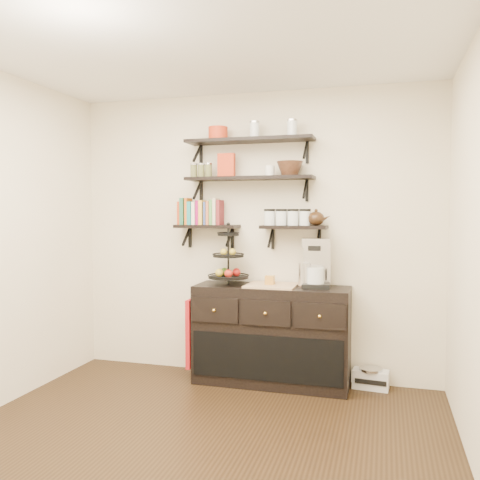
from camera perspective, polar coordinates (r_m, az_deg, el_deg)
name	(u,v)px	position (r m, az deg, el deg)	size (l,w,h in m)	color
floor	(184,457)	(3.57, -6.28, -23.05)	(3.50, 3.50, 0.00)	black
ceiling	(182,28)	(3.39, -6.58, 22.53)	(3.50, 3.50, 0.02)	white
back_wall	(253,235)	(4.87, 1.45, 0.55)	(3.50, 0.02, 2.70)	#F2E9CD
shelf_top	(249,141)	(4.78, 1.06, 11.09)	(1.20, 0.27, 0.23)	black
shelf_mid	(249,179)	(4.75, 1.06, 6.90)	(1.20, 0.27, 0.23)	black
shelf_low_left	(207,227)	(4.88, -3.68, 1.46)	(0.60, 0.25, 0.23)	black
shelf_low_right	(294,228)	(4.66, 6.09, 1.37)	(0.60, 0.25, 0.23)	black
cookbooks	(202,213)	(4.89, -4.28, 3.08)	(0.43, 0.15, 0.26)	#A73616
glass_canisters	(287,218)	(4.67, 5.31, 2.45)	(0.43, 0.10, 0.13)	silver
sideboard	(271,335)	(4.72, 3.55, -10.58)	(1.40, 0.50, 0.92)	black
fruit_stand	(229,264)	(4.71, -1.26, -2.71)	(0.37, 0.37, 0.55)	black
candle	(270,280)	(4.62, 3.38, -4.50)	(0.08, 0.08, 0.08)	#B07628
coffee_maker	(316,264)	(4.56, 8.56, -2.68)	(0.26, 0.25, 0.44)	black
thermal_carafe	(304,276)	(4.54, 7.25, -3.98)	(0.11, 0.11, 0.22)	silver
apron	(193,332)	(4.83, -5.34, -10.26)	(0.04, 0.27, 0.63)	#A21113
radio	(371,378)	(4.82, 14.47, -14.81)	(0.33, 0.23, 0.19)	silver
recipe_box	(226,165)	(4.81, -1.54, 8.38)	(0.16, 0.06, 0.22)	red
walnut_bowl	(290,169)	(4.66, 5.61, 7.98)	(0.24, 0.24, 0.13)	black
ramekins	(270,171)	(4.70, 3.36, 7.74)	(0.09, 0.09, 0.10)	white
teapot	(316,217)	(4.63, 8.54, 2.54)	(0.20, 0.15, 0.15)	black
red_pot	(218,133)	(4.87, -2.48, 11.87)	(0.18, 0.18, 0.12)	red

